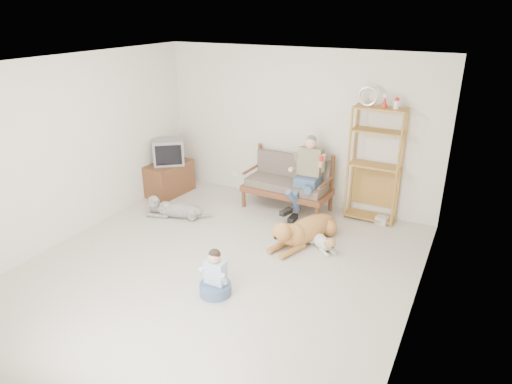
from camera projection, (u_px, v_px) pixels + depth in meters
The scene contains 17 objects.
floor at pixel (216, 270), 6.17m from camera, with size 5.50×5.50×0.00m, color silver.
ceiling at pixel (208, 65), 5.15m from camera, with size 5.50×5.50×0.00m, color white.
wall_back at pixel (297, 128), 7.92m from camera, with size 5.00×5.00×0.00m, color beige.
wall_front at pixel (15, 291), 3.40m from camera, with size 5.00×5.00×0.00m, color beige.
wall_left at pixel (69, 150), 6.72m from camera, with size 5.50×5.50×0.00m, color beige.
wall_right at pixel (422, 216), 4.61m from camera, with size 5.50×5.50×0.00m, color beige.
loveseat at pixel (289, 181), 7.93m from camera, with size 1.53×0.76×0.95m.
man at pixel (304, 182), 7.52m from camera, with size 0.52×0.74×1.20m.
etagere at pixel (375, 164), 7.30m from camera, with size 0.84×0.37×2.19m.
book_stack at pixel (382, 220), 7.47m from camera, with size 0.20×0.14×0.12m, color silver.
tv_stand at pixel (169, 178), 8.60m from camera, with size 0.58×0.94×0.60m.
crt_tv at pixel (169, 152), 8.38m from camera, with size 0.70×0.68×0.46m.
wall_outlet at pixel (235, 174), 8.84m from camera, with size 0.12×0.02×0.08m, color white.
golden_retriever at pixel (303, 231), 6.83m from camera, with size 0.72×1.56×0.49m.
shaggy_dog at pixel (174, 209), 7.69m from camera, with size 1.14×0.52×0.35m.
terrier at pixel (323, 242), 6.67m from camera, with size 0.58×0.51×0.26m.
child at pixel (215, 278), 5.59m from camera, with size 0.39×0.39×0.62m.
Camera 1 is at (2.90, -4.48, 3.33)m, focal length 32.00 mm.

